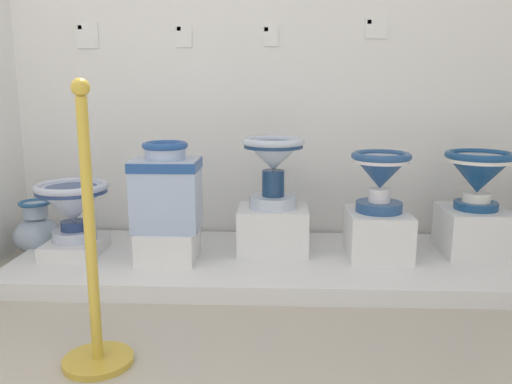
% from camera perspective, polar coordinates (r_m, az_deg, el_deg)
% --- Properties ---
extents(display_platform, '(2.81, 0.96, 0.09)m').
position_cam_1_polar(display_platform, '(2.95, 1.71, -7.74)').
color(display_platform, white).
rests_on(display_platform, ground_plane).
extents(plinth_block_slender_white, '(0.29, 0.37, 0.08)m').
position_cam_1_polar(plinth_block_slender_white, '(3.13, -19.02, -5.64)').
color(plinth_block_slender_white, white).
rests_on(plinth_block_slender_white, display_platform).
extents(antique_toilet_slender_white, '(0.40, 0.40, 0.33)m').
position_cam_1_polar(antique_toilet_slender_white, '(3.07, -19.33, -1.11)').
color(antique_toilet_slender_white, silver).
rests_on(antique_toilet_slender_white, plinth_block_slender_white).
extents(plinth_block_squat_floral, '(0.31, 0.33, 0.17)m').
position_cam_1_polar(plinth_block_squat_floral, '(2.90, -9.49, -5.61)').
color(plinth_block_squat_floral, white).
rests_on(plinth_block_squat_floral, display_platform).
extents(antique_toilet_squat_floral, '(0.35, 0.27, 0.47)m').
position_cam_1_polar(antique_toilet_squat_floral, '(2.82, -9.70, 0.63)').
color(antique_toilet_squat_floral, '#A5B9DC').
rests_on(antique_toilet_squat_floral, plinth_block_squat_floral).
extents(plinth_block_central_ornate, '(0.39, 0.32, 0.25)m').
position_cam_1_polar(plinth_block_central_ornate, '(2.99, 1.84, -4.06)').
color(plinth_block_central_ornate, white).
rests_on(plinth_block_central_ornate, display_platform).
extents(antique_toilet_central_ornate, '(0.35, 0.35, 0.39)m').
position_cam_1_polar(antique_toilet_central_ornate, '(2.91, 1.89, 3.38)').
color(antique_toilet_central_ornate, silver).
rests_on(antique_toilet_central_ornate, plinth_block_central_ornate).
extents(plinth_block_tall_cobalt, '(0.33, 0.38, 0.25)m').
position_cam_1_polar(plinth_block_tall_cobalt, '(2.99, 13.07, -4.40)').
color(plinth_block_tall_cobalt, white).
rests_on(plinth_block_tall_cobalt, display_platform).
extents(antique_toilet_tall_cobalt, '(0.32, 0.32, 0.33)m').
position_cam_1_polar(antique_toilet_tall_cobalt, '(2.92, 13.36, 1.97)').
color(antique_toilet_tall_cobalt, '#284E85').
rests_on(antique_toilet_tall_cobalt, plinth_block_tall_cobalt).
extents(plinth_block_rightmost, '(0.35, 0.38, 0.26)m').
position_cam_1_polar(plinth_block_rightmost, '(3.19, 22.55, -3.95)').
color(plinth_block_rightmost, white).
rests_on(plinth_block_rightmost, display_platform).
extents(antique_toilet_rightmost, '(0.37, 0.37, 0.32)m').
position_cam_1_polar(antique_toilet_rightmost, '(3.12, 23.02, 1.98)').
color(antique_toilet_rightmost, navy).
rests_on(antique_toilet_rightmost, plinth_block_rightmost).
extents(info_placard_first, '(0.13, 0.01, 0.16)m').
position_cam_1_polar(info_placard_first, '(3.49, -17.87, 15.92)').
color(info_placard_first, white).
extents(info_placard_second, '(0.09, 0.01, 0.14)m').
position_cam_1_polar(info_placard_second, '(3.34, -7.84, 16.49)').
color(info_placard_second, white).
extents(info_placard_third, '(0.09, 0.01, 0.12)m').
position_cam_1_polar(info_placard_third, '(3.29, 1.62, 16.64)').
color(info_placard_third, white).
extents(info_placard_fourth, '(0.13, 0.01, 0.12)m').
position_cam_1_polar(info_placard_fourth, '(3.35, 12.92, 16.98)').
color(info_placard_fourth, white).
extents(decorative_vase_companion, '(0.27, 0.27, 0.35)m').
position_cam_1_polar(decorative_vase_companion, '(3.40, -22.69, -4.08)').
color(decorative_vase_companion, '#28598E').
rests_on(decorative_vase_companion, ground_plane).
extents(stanchion_post_near_left, '(0.26, 0.26, 1.04)m').
position_cam_1_polar(stanchion_post_near_left, '(2.01, -17.25, -9.63)').
color(stanchion_post_near_left, gold).
rests_on(stanchion_post_near_left, ground_plane).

